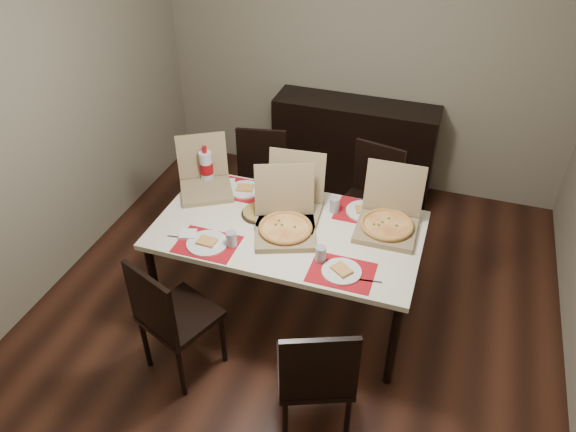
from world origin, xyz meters
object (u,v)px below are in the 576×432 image
object	(u,v)px
chair_near_right	(316,374)
pizza_box_center	(285,224)
soda_bottle	(206,167)
chair_near_left	(170,316)
chair_far_left	(260,180)
dining_table	(288,235)
dip_bowl	(298,216)
sideboard	(353,147)
chair_far_right	(370,196)

from	to	relation	value
chair_near_right	pizza_box_center	xyz separation A→B (m)	(-0.48, 0.89, 0.30)
pizza_box_center	soda_bottle	world-z (taller)	pizza_box_center
chair_near_right	soda_bottle	distance (m)	1.83
chair_near_left	chair_near_right	size ratio (longest dim) A/B	1.00
chair_far_left	soda_bottle	world-z (taller)	soda_bottle
dining_table	dip_bowl	xyz separation A→B (m)	(0.03, 0.13, 0.08)
sideboard	chair_far_right	xyz separation A→B (m)	(0.34, -0.86, 0.06)
pizza_box_center	dip_bowl	xyz separation A→B (m)	(0.04, 0.17, -0.04)
dining_table	dip_bowl	bearing A→B (deg)	76.21
chair_near_left	soda_bottle	size ratio (longest dim) A/B	3.07
chair_far_right	soda_bottle	size ratio (longest dim) A/B	3.07
sideboard	chair_far_right	distance (m)	0.92
pizza_box_center	soda_bottle	bearing A→B (deg)	152.50
chair_far_right	chair_far_left	bearing A→B (deg)	-176.13
chair_near_right	dip_bowl	xyz separation A→B (m)	(-0.45, 1.05, 0.26)
dining_table	pizza_box_center	xyz separation A→B (m)	(-0.01, -0.04, 0.13)
pizza_box_center	dip_bowl	world-z (taller)	pizza_box_center
dining_table	soda_bottle	distance (m)	0.87
chair_near_right	chair_far_left	bearing A→B (deg)	119.71
sideboard	dining_table	xyz separation A→B (m)	(-0.06, -1.76, 0.23)
chair_far_left	pizza_box_center	bearing A→B (deg)	-59.08
dining_table	chair_near_right	xyz separation A→B (m)	(0.48, -0.93, -0.17)
chair_near_right	soda_bottle	xyz separation A→B (m)	(-1.24, 1.29, 0.37)
sideboard	dining_table	distance (m)	1.78
pizza_box_center	chair_near_right	bearing A→B (deg)	-61.52
soda_bottle	dining_table	bearing A→B (deg)	-24.91
chair_far_right	soda_bottle	bearing A→B (deg)	-154.92
chair_far_left	sideboard	bearing A→B (deg)	56.97
dining_table	dip_bowl	world-z (taller)	dip_bowl
chair_near_left	dip_bowl	bearing A→B (deg)	59.48
chair_near_left	pizza_box_center	distance (m)	0.95
chair_near_right	soda_bottle	bearing A→B (deg)	134.07
dining_table	soda_bottle	xyz separation A→B (m)	(-0.77, 0.36, 0.19)
dining_table	chair_near_left	size ratio (longest dim) A/B	1.94
dip_bowl	chair_near_right	bearing A→B (deg)	-67.10
chair_far_right	pizza_box_center	distance (m)	1.07
chair_far_left	chair_far_right	distance (m)	0.94
sideboard	chair_far_left	bearing A→B (deg)	-123.03
chair_near_right	dip_bowl	distance (m)	1.17
dining_table	pizza_box_center	world-z (taller)	pizza_box_center
chair_far_right	soda_bottle	distance (m)	1.34
chair_far_left	soda_bottle	distance (m)	0.65
chair_near_right	chair_far_left	size ratio (longest dim) A/B	1.00
sideboard	dining_table	world-z (taller)	sideboard
sideboard	chair_far_left	world-z (taller)	chair_far_left
dining_table	sideboard	bearing A→B (deg)	87.93
chair_near_left	dip_bowl	world-z (taller)	chair_near_left
chair_near_right	soda_bottle	world-z (taller)	soda_bottle
dining_table	chair_near_right	bearing A→B (deg)	-62.86
chair_far_right	soda_bottle	xyz separation A→B (m)	(-1.17, -0.55, 0.37)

